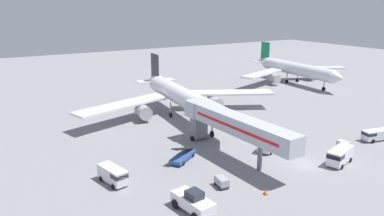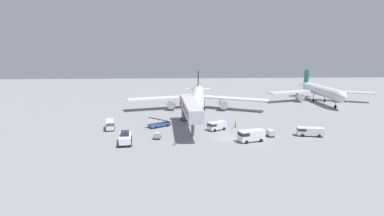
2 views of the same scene
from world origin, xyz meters
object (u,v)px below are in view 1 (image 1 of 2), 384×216
at_px(pushback_tug, 193,202).
at_px(airplane_background, 294,69).
at_px(ground_crew_worker_foreground, 281,137).
at_px(safety_cone_alpha, 265,192).
at_px(baggage_cart_mid_right, 222,182).
at_px(service_van_far_center, 340,155).
at_px(baggage_cart_mid_center, 344,145).
at_px(service_van_near_center, 377,134).
at_px(service_van_far_right, 267,144).
at_px(jet_bridge, 231,123).
at_px(airplane_at_gate, 181,97).
at_px(service_van_outer_right, 113,174).
at_px(belt_loader_truck, 183,156).

xyz_separation_m(pushback_tug, airplane_background, (64.02, 46.69, 3.00)).
bearing_deg(ground_crew_worker_foreground, safety_cone_alpha, -139.85).
distance_m(baggage_cart_mid_right, airplane_background, 72.35).
xyz_separation_m(service_van_far_center, baggage_cart_mid_right, (-19.36, 3.17, -0.62)).
bearing_deg(ground_crew_worker_foreground, baggage_cart_mid_center, -52.51).
bearing_deg(service_van_far_center, service_van_near_center, 12.70).
relative_size(pushback_tug, service_van_far_right, 1.22).
bearing_deg(jet_bridge, service_van_far_right, -15.36).
distance_m(service_van_far_center, service_van_near_center, 14.33).
distance_m(baggage_cart_mid_center, baggage_cart_mid_right, 24.69).
bearing_deg(airplane_background, jet_bridge, -144.82).
height_order(airplane_at_gate, ground_crew_worker_foreground, airplane_at_gate).
height_order(jet_bridge, pushback_tug, jet_bridge).
xyz_separation_m(ground_crew_worker_foreground, safety_cone_alpha, (-14.97, -12.63, -0.56)).
xyz_separation_m(baggage_cart_mid_center, safety_cone_alpha, (-21.12, -4.62, -0.43)).
height_order(service_van_far_right, baggage_cart_mid_right, service_van_far_right).
distance_m(service_van_outer_right, service_van_far_center, 33.24).
height_order(jet_bridge, safety_cone_alpha, jet_bridge).
height_order(belt_loader_truck, service_van_far_right, belt_loader_truck).
xyz_separation_m(service_van_outer_right, ground_crew_worker_foreground, (30.38, -0.15, -0.33)).
xyz_separation_m(service_van_near_center, baggage_cart_mid_right, (-33.34, 0.02, -0.38)).
distance_m(airplane_at_gate, ground_crew_worker_foreground, 23.66).
bearing_deg(baggage_cart_mid_center, service_van_far_right, 151.26).
bearing_deg(airplane_background, baggage_cart_mid_right, -142.99).
xyz_separation_m(pushback_tug, belt_loader_truck, (6.21, 13.32, -0.52)).
bearing_deg(airplane_background, airplane_at_gate, -164.23).
xyz_separation_m(airplane_at_gate, jet_bridge, (-3.63, -22.33, 0.95)).
xyz_separation_m(pushback_tug, safety_cone_alpha, (9.89, -1.29, -0.88)).
xyz_separation_m(belt_loader_truck, airplane_background, (57.81, 33.37, 3.52)).
height_order(service_van_far_center, airplane_background, airplane_background).
xyz_separation_m(service_van_far_center, baggage_cart_mid_center, (5.33, 3.31, -0.55)).
distance_m(belt_loader_truck, service_van_far_right, 14.24).
height_order(service_van_outer_right, airplane_background, airplane_background).
bearing_deg(pushback_tug, baggage_cart_mid_center, 6.13).
relative_size(baggage_cart_mid_center, safety_cone_alpha, 2.66).
relative_size(service_van_near_center, ground_crew_worker_foreground, 3.27).
height_order(pushback_tug, airplane_background, airplane_background).
bearing_deg(jet_bridge, baggage_cart_mid_right, -132.43).
bearing_deg(airplane_background, service_van_near_center, -119.24).
bearing_deg(service_van_near_center, jet_bridge, 162.96).
bearing_deg(service_van_far_right, service_van_outer_right, 175.35).
bearing_deg(service_van_far_right, service_van_near_center, -17.57).
distance_m(service_van_far_right, safety_cone_alpha, 14.68).
relative_size(airplane_at_gate, pushback_tug, 7.64).
bearing_deg(airplane_at_gate, safety_cone_alpha, -101.92).
relative_size(service_van_outer_right, service_van_far_center, 0.90).
relative_size(pushback_tug, belt_loader_truck, 1.03).
xyz_separation_m(service_van_far_center, service_van_far_right, (-5.78, 9.41, -0.23)).
height_order(belt_loader_truck, service_van_outer_right, belt_loader_truck).
xyz_separation_m(jet_bridge, service_van_far_right, (6.30, -1.73, -4.17)).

